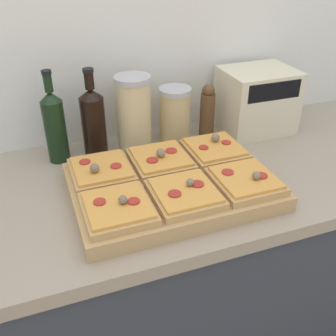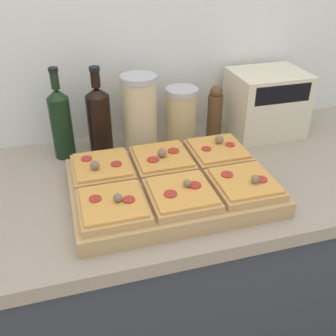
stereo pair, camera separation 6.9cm
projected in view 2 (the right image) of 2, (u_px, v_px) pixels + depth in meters
wall_back at (123, 32)px, 1.27m from camera, size 6.00×0.06×2.50m
kitchen_counter at (155, 287)px, 1.39m from camera, size 2.63×0.67×0.91m
cutting_board at (171, 186)px, 1.08m from camera, size 0.54×0.38×0.04m
pizza_slice_back_left at (102, 168)px, 1.09m from camera, size 0.16×0.17×0.05m
pizza_slice_back_center at (162, 159)px, 1.13m from camera, size 0.16×0.17×0.05m
pizza_slice_back_right at (218, 151)px, 1.18m from camera, size 0.16×0.17×0.05m
pizza_slice_front_left at (113, 206)px, 0.94m from camera, size 0.16×0.17×0.05m
pizza_slice_front_center at (181, 194)px, 0.98m from camera, size 0.16×0.17×0.05m
pizza_slice_front_right at (245, 184)px, 1.03m from camera, size 0.16×0.17×0.05m
olive_oil_bottle at (61, 122)px, 1.21m from camera, size 0.07×0.07×0.29m
wine_bottle at (99, 119)px, 1.24m from camera, size 0.08×0.08×0.28m
grain_jar_tall at (140, 112)px, 1.27m from camera, size 0.12×0.12×0.24m
grain_jar_short at (181, 115)px, 1.32m from camera, size 0.11×0.11×0.19m
pepper_mill at (215, 112)px, 1.35m from camera, size 0.05×0.05×0.19m
toaster_oven at (266, 103)px, 1.37m from camera, size 0.27×0.20×0.22m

